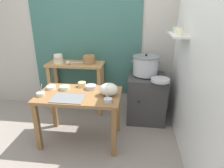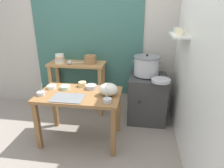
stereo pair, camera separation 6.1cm
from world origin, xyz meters
The scene contains 19 objects.
ground_plane centered at (0.00, 0.00, 0.00)m, with size 9.00×9.00×0.00m, color gray.
wall_back centered at (0.08, 1.10, 1.30)m, with size 4.40×0.12×2.60m.
wall_right centered at (1.40, 0.20, 1.30)m, with size 0.30×3.20×2.60m.
prep_table centered at (-0.01, -0.01, 0.61)m, with size 1.10×0.66×0.72m.
back_shelf_table centered at (-0.30, 0.83, 0.68)m, with size 0.96×0.40×0.90m.
stove_block centered at (0.91, 0.70, 0.38)m, with size 0.60×0.61×0.78m.
steamer_pot centered at (0.87, 0.72, 0.93)m, with size 0.46×0.41×0.34m.
clay_pot centered at (-0.06, 0.83, 0.97)m, with size 0.21×0.21×0.16m.
bowl_stack_enamel centered at (-0.58, 0.79, 0.97)m, with size 0.17×0.17×0.15m.
ladle centered at (-0.38, 0.72, 0.94)m, with size 0.29×0.08×0.07m.
serving_tray centered at (-0.10, -0.18, 0.72)m, with size 0.40×0.28×0.01m, color slate.
plastic_bag centered at (0.39, -0.02, 0.80)m, with size 0.24×0.19×0.17m, color silver.
wide_pan centered at (1.08, 0.43, 0.80)m, with size 0.27×0.27×0.04m, color #B7BABF.
prep_bowl_0 centered at (-0.44, 0.10, 0.74)m, with size 0.13×0.13×0.04m.
prep_bowl_1 centered at (-0.48, -0.14, 0.75)m, with size 0.11×0.11×0.16m.
prep_bowl_2 centered at (0.11, 0.17, 0.75)m, with size 0.16×0.16×0.05m.
prep_bowl_3 centered at (-0.03, 0.23, 0.76)m, with size 0.11×0.11×0.07m.
prep_bowl_4 centered at (0.41, -0.22, 0.75)m, with size 0.11×0.11×0.17m.
prep_bowl_5 centered at (-0.25, 0.10, 0.75)m, with size 0.14×0.14×0.05m.
Camera 2 is at (0.78, -2.37, 1.81)m, focal length 32.22 mm.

